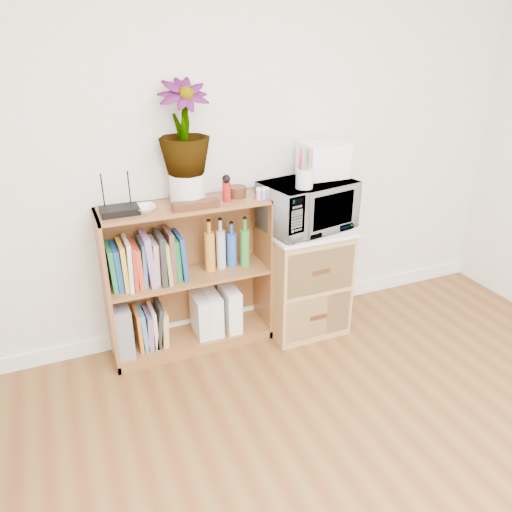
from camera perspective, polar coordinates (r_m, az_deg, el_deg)
skirting_board at (r=3.49m, az=-2.32°, el=-6.77°), size 4.00×0.02×0.10m
bookshelf at (r=3.07m, az=-7.65°, el=-2.53°), size 1.00×0.30×0.95m
wicker_unit at (r=3.32m, az=5.40°, el=-2.71°), size 0.50×0.45×0.70m
microwave at (r=3.10m, az=5.87°, el=5.78°), size 0.60×0.47×0.30m
pen_cup at (r=2.92m, az=5.56°, el=8.77°), size 0.10×0.10×0.11m
small_appliance at (r=3.15m, az=7.68°, el=10.84°), size 0.27×0.22×0.21m
router at (r=2.80m, az=-15.31°, el=5.04°), size 0.20×0.14×0.04m
white_bowl at (r=2.81m, az=-12.71°, el=5.32°), size 0.13×0.13×0.03m
plant_pot at (r=2.89m, az=-7.84°, el=7.68°), size 0.20×0.20×0.17m
potted_plant at (r=2.81m, az=-8.25°, el=14.29°), size 0.28×0.28×0.51m
trinket_box at (r=2.80m, az=-6.90°, el=5.80°), size 0.27×0.07×0.04m
kokeshi_doll at (r=2.90m, az=-3.38°, el=7.34°), size 0.05×0.05×0.11m
wooden_bowl at (r=2.98m, az=-2.19°, el=7.35°), size 0.11×0.11×0.06m
paint_jars at (r=2.94m, az=0.90°, el=7.03°), size 0.11×0.04×0.05m
file_box at (r=3.13m, az=-15.07°, el=-7.85°), size 0.10×0.26×0.32m
magazine_holder_left at (r=3.21m, az=-6.33°, el=-6.74°), size 0.08×0.21×0.27m
magazine_holder_mid at (r=3.23m, az=-5.03°, el=-6.43°), size 0.09×0.22×0.27m
magazine_holder_right at (r=3.26m, az=-3.01°, el=-5.90°), size 0.09×0.23×0.29m
cookbooks at (r=2.96m, az=-12.36°, el=-0.54°), size 0.44×0.20×0.31m
liquor_bottles at (r=3.06m, az=-3.42°, el=1.27°), size 0.28×0.06×0.32m
lower_books at (r=3.17m, az=-11.92°, el=-7.88°), size 0.19×0.19×0.27m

